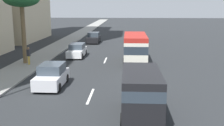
# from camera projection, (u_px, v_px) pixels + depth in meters

# --- Properties ---
(ground_plane) EXTENTS (198.00, 198.00, 0.00)m
(ground_plane) POSITION_uv_depth(u_px,v_px,m) (108.00, 53.00, 34.86)
(ground_plane) COLOR #26282B
(sidewalk_right) EXTENTS (162.00, 3.37, 0.15)m
(sidewalk_right) POSITION_uv_depth(u_px,v_px,m) (49.00, 52.00, 35.28)
(sidewalk_right) COLOR gray
(sidewalk_right) RESTS_ON ground_plane
(lane_stripe_mid) EXTENTS (3.20, 0.16, 0.01)m
(lane_stripe_mid) POSITION_uv_depth(u_px,v_px,m) (90.00, 96.00, 18.44)
(lane_stripe_mid) COLOR silver
(lane_stripe_mid) RESTS_ON ground_plane
(lane_stripe_far) EXTENTS (3.20, 0.16, 0.01)m
(lane_stripe_far) POSITION_uv_depth(u_px,v_px,m) (105.00, 60.00, 30.39)
(lane_stripe_far) COLOR silver
(lane_stripe_far) RESTS_ON ground_plane
(car_lead) EXTENTS (4.22, 1.91, 1.70)m
(car_lead) POSITION_uv_depth(u_px,v_px,m) (94.00, 38.00, 44.20)
(car_lead) COLOR black
(car_lead) RESTS_ON ground_plane
(car_third) EXTENTS (4.37, 1.80, 1.55)m
(car_third) POSITION_uv_depth(u_px,v_px,m) (77.00, 51.00, 32.37)
(car_third) COLOR white
(car_third) RESTS_ON ground_plane
(car_fourth) EXTENTS (4.03, 1.86, 1.70)m
(car_fourth) POSITION_uv_depth(u_px,v_px,m) (52.00, 76.00, 20.51)
(car_fourth) COLOR silver
(car_fourth) RESTS_ON ground_plane
(van_fifth) EXTENTS (4.74, 2.16, 2.50)m
(van_fifth) POSITION_uv_depth(u_px,v_px,m) (141.00, 91.00, 14.83)
(van_fifth) COLOR black
(van_fifth) RESTS_ON ground_plane
(minibus_sixth) EXTENTS (6.89, 2.39, 2.97)m
(minibus_sixth) POSITION_uv_depth(u_px,v_px,m) (135.00, 48.00, 28.69)
(minibus_sixth) COLOR silver
(minibus_sixth) RESTS_ON ground_plane
(pedestrian_mid_block) EXTENTS (0.32, 0.38, 1.74)m
(pedestrian_mid_block) POSITION_uv_depth(u_px,v_px,m) (29.00, 55.00, 27.37)
(pedestrian_mid_block) COLOR gold
(pedestrian_mid_block) RESTS_ON sidewalk_right
(palm_tree) EXTENTS (3.53, 3.53, 7.18)m
(palm_tree) POSITION_uv_depth(u_px,v_px,m) (22.00, 1.00, 27.04)
(palm_tree) COLOR brown
(palm_tree) RESTS_ON sidewalk_right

